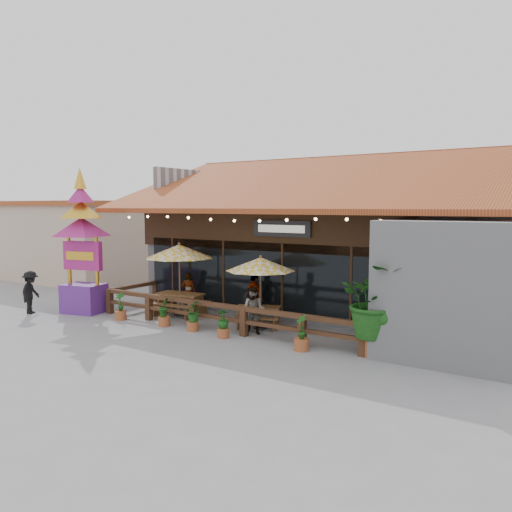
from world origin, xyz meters
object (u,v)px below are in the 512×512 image
Objects in this scene: pedestrian at (31,292)px; picnic_table_right at (258,313)px; tropical_plant at (375,303)px; umbrella_right at (261,265)px; umbrella_left at (179,252)px; thai_sign_tower at (82,231)px; picnic_table_left at (180,300)px.

picnic_table_right is at bearing -101.29° from pedestrian.
tropical_plant reaches higher than picnic_table_right.
umbrella_right reaches higher than pedestrian.
tropical_plant is at bearing -7.25° from umbrella_left.
pedestrian is at bearing -171.75° from tropical_plant.
thai_sign_tower is 3.64× the size of pedestrian.
pedestrian reaches higher than picnic_table_left.
thai_sign_tower is 11.13m from tropical_plant.
umbrella_left is at bearing 172.75° from tropical_plant.
pedestrian reaches higher than picnic_table_right.
pedestrian is (-8.34, -2.69, -1.30)m from umbrella_right.
umbrella_right is 8.86m from pedestrian.
pedestrian is at bearing -141.15° from thai_sign_tower.
thai_sign_tower is at bearing -176.81° from tropical_plant.
umbrella_left reaches higher than pedestrian.
thai_sign_tower is (-3.33, -1.61, 2.51)m from picnic_table_left.
umbrella_left is 3.85m from picnic_table_right.
umbrella_left is 7.78m from tropical_plant.
picnic_table_right is 8.66m from pedestrian.
tropical_plant reaches higher than pedestrian.
umbrella_left is 1.78m from picnic_table_left.
umbrella_right is 1.64m from picnic_table_right.
umbrella_right is 4.28m from tropical_plant.
thai_sign_tower reaches higher than pedestrian.
thai_sign_tower is (-3.33, -1.59, 0.73)m from umbrella_left.
umbrella_right reaches higher than picnic_table_right.
umbrella_right is at bearing 168.02° from tropical_plant.
umbrella_left is at bearing 25.53° from thai_sign_tower.
picnic_table_left is at bearing 25.74° from thai_sign_tower.
tropical_plant reaches higher than umbrella_right.
picnic_table_left reaches higher than picnic_table_right.
tropical_plant is (7.66, -0.99, 0.88)m from picnic_table_left.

